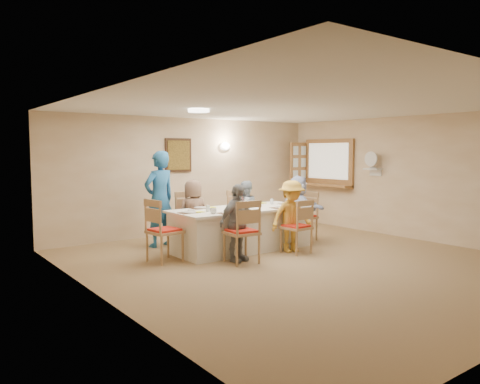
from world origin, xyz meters
TOP-DOWN VIEW (x-y plane):
  - ground at (0.00, 0.00)m, footprint 7.00×7.00m
  - room_walls at (0.00, 0.00)m, footprint 7.00×7.00m
  - wall_picture at (-0.30, 3.46)m, footprint 0.62×0.05m
  - wall_sconce at (0.90, 3.44)m, footprint 0.26×0.09m
  - ceiling_light at (-1.00, 1.50)m, footprint 0.36×0.36m
  - serving_hatch at (3.21, 2.40)m, footprint 0.06×1.50m
  - hatch_sill at (3.09, 2.40)m, footprint 0.30×1.50m
  - shutter_door at (2.95, 3.16)m, footprint 0.55×0.04m
  - fan_shelf at (3.13, 1.05)m, footprint 0.22×0.36m
  - desk_fan at (3.10, 1.05)m, footprint 0.30×0.30m
  - dining_table at (-0.19, 1.37)m, footprint 2.60×1.10m
  - chair_back_left at (-0.79, 2.17)m, footprint 0.58×0.58m
  - chair_back_right at (0.41, 2.17)m, footprint 0.53×0.53m
  - chair_front_left at (-0.79, 0.57)m, footprint 0.54×0.54m
  - chair_front_right at (0.41, 0.57)m, footprint 0.48×0.48m
  - chair_left_end at (-1.74, 1.37)m, footprint 0.55×0.55m
  - chair_right_end at (1.36, 1.37)m, footprint 0.47×0.47m
  - diner_back_left at (-0.79, 2.05)m, footprint 0.68×0.50m
  - diner_back_right at (0.41, 2.05)m, footprint 0.63×0.51m
  - diner_front_left at (-0.79, 0.69)m, footprint 0.84×0.55m
  - diner_front_right at (0.41, 0.69)m, footprint 0.98×0.74m
  - diner_right_end at (1.23, 1.37)m, footprint 1.32×0.72m
  - caregiver at (-1.24, 2.52)m, footprint 0.80×0.66m
  - placemat_fl at (-0.79, 0.95)m, footprint 0.34×0.25m
  - plate_fl at (-0.79, 0.95)m, footprint 0.23×0.23m
  - napkin_fl at (-0.61, 0.90)m, footprint 0.15×0.15m
  - placemat_fr at (0.41, 0.95)m, footprint 0.37×0.28m
  - plate_fr at (0.41, 0.95)m, footprint 0.24×0.24m
  - napkin_fr at (0.59, 0.90)m, footprint 0.14×0.14m
  - placemat_bl at (-0.79, 1.79)m, footprint 0.38×0.28m
  - plate_bl at (-0.79, 1.79)m, footprint 0.25×0.25m
  - napkin_bl at (-0.61, 1.74)m, footprint 0.15×0.15m
  - placemat_br at (0.41, 1.79)m, footprint 0.33×0.25m
  - plate_br at (0.41, 1.79)m, footprint 0.23×0.23m
  - napkin_br at (0.59, 1.74)m, footprint 0.15×0.15m
  - placemat_le at (-1.29, 1.37)m, footprint 0.33×0.24m
  - plate_le at (-1.29, 1.37)m, footprint 0.25×0.25m
  - napkin_le at (-1.11, 1.32)m, footprint 0.13×0.13m
  - placemat_re at (0.93, 1.37)m, footprint 0.32×0.24m
  - plate_re at (0.93, 1.37)m, footprint 0.23×0.23m
  - napkin_re at (1.11, 1.32)m, footprint 0.13×0.13m
  - teacup_a at (-1.03, 1.03)m, footprint 0.19×0.19m
  - teacup_b at (0.17, 1.88)m, footprint 0.14×0.14m
  - bowl_a at (-0.42, 1.15)m, footprint 0.31×0.31m
  - bowl_b at (0.16, 1.58)m, footprint 0.32×0.32m
  - condiment_ketchup at (-0.22, 1.35)m, footprint 0.14×0.14m
  - condiment_brown at (-0.11, 1.43)m, footprint 0.15×0.15m
  - condiment_malt at (-0.10, 1.36)m, footprint 0.15×0.15m
  - drinking_glass at (-0.34, 1.42)m, footprint 0.06×0.06m

SIDE VIEW (x-z plane):
  - ground at x=0.00m, z-range 0.00..0.00m
  - dining_table at x=-0.19m, z-range 0.00..0.76m
  - chair_front_right at x=0.41m, z-range 0.00..0.96m
  - chair_right_end at x=1.36m, z-range 0.00..0.97m
  - chair_back_right at x=0.41m, z-range 0.00..1.00m
  - chair_front_left at x=-0.79m, z-range 0.00..1.03m
  - chair_back_left at x=-0.79m, z-range 0.00..1.03m
  - chair_left_end at x=-1.74m, z-range 0.00..1.03m
  - diner_back_right at x=0.41m, z-range 0.00..1.20m
  - diner_front_left at x=-0.79m, z-range 0.00..1.26m
  - diner_back_left at x=-0.79m, z-range 0.00..1.27m
  - diner_front_right at x=0.41m, z-range 0.00..1.27m
  - diner_right_end at x=1.23m, z-range 0.00..1.31m
  - placemat_fl at x=-0.79m, z-range 0.76..0.77m
  - placemat_fr at x=0.41m, z-range 0.76..0.77m
  - placemat_bl at x=-0.79m, z-range 0.76..0.77m
  - placemat_br at x=0.41m, z-range 0.76..0.77m
  - placemat_le at x=-1.29m, z-range 0.76..0.77m
  - placemat_re at x=0.93m, z-range 0.76..0.77m
  - napkin_fl at x=-0.61m, z-range 0.77..0.77m
  - napkin_fr at x=0.59m, z-range 0.77..0.77m
  - napkin_bl at x=-0.61m, z-range 0.77..0.77m
  - napkin_br at x=0.59m, z-range 0.77..0.77m
  - napkin_le at x=-1.11m, z-range 0.77..0.77m
  - napkin_re at x=1.11m, z-range 0.77..0.77m
  - plate_fl at x=-0.79m, z-range 0.77..0.78m
  - plate_fr at x=0.41m, z-range 0.77..0.78m
  - plate_bl at x=-0.79m, z-range 0.77..0.78m
  - plate_br at x=0.41m, z-range 0.77..0.78m
  - plate_le at x=-1.29m, z-range 0.77..0.78m
  - plate_re at x=0.93m, z-range 0.77..0.78m
  - bowl_a at x=-0.42m, z-range 0.76..0.81m
  - bowl_b at x=0.16m, z-range 0.76..0.82m
  - teacup_b at x=0.17m, z-range 0.76..0.84m
  - teacup_a at x=-1.03m, z-range 0.76..0.85m
  - drinking_glass at x=-0.34m, z-range 0.77..0.86m
  - condiment_malt at x=-0.10m, z-range 0.76..0.91m
  - condiment_brown at x=-0.11m, z-range 0.76..0.95m
  - condiment_ketchup at x=-0.22m, z-range 0.76..1.02m
  - caregiver at x=-1.24m, z-range 0.00..1.79m
  - hatch_sill at x=3.09m, z-range 0.95..1.00m
  - fan_shelf at x=3.13m, z-range 1.39..1.41m
  - serving_hatch at x=3.21m, z-range 0.92..2.08m
  - shutter_door at x=2.95m, z-range 1.00..2.00m
  - room_walls at x=0.00m, z-range -1.99..5.01m
  - desk_fan at x=3.10m, z-range 1.41..1.69m
  - wall_picture at x=-0.30m, z-range 1.34..2.06m
  - wall_sconce at x=0.90m, z-range 1.81..1.99m
  - ceiling_light at x=-1.00m, z-range 2.45..2.50m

